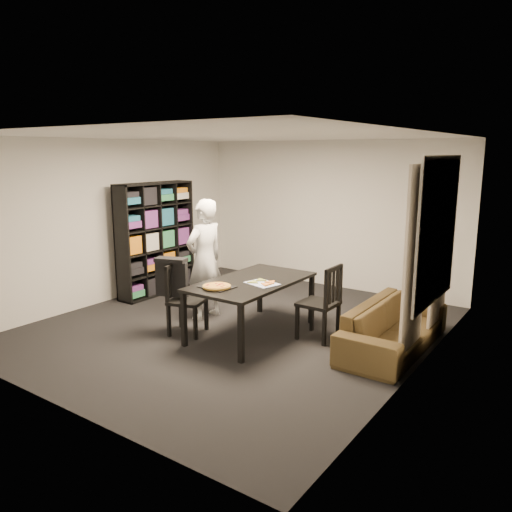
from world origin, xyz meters
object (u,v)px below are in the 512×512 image
Objects in this scene: dining_table at (252,285)px; chair_left at (181,294)px; baking_tray at (217,287)px; pepperoni_pizza at (217,286)px; sofa at (394,327)px; bookshelf at (156,239)px; person at (205,260)px; chair_right at (325,298)px.

chair_left reaches higher than dining_table.
dining_table is 0.55m from baking_tray.
sofa is at bearing 31.38° from pepperoni_pizza.
bookshelf is 2.64m from baking_tray.
bookshelf is at bearing 151.86° from pepperoni_pizza.
person is at bearing 98.65° from sofa.
person is 2.78m from sofa.
chair_left is at bearing -148.14° from dining_table.
dining_table is at bearing -76.73° from chair_left.
bookshelf is 5.43× the size of pepperoni_pizza.
bookshelf is 3.42m from chair_right.
sofa is (1.74, 0.58, -0.39)m from dining_table.
baking_tray is (2.33, -1.22, -0.20)m from bookshelf.
sofa is at bearing 104.12° from chair_right.
pepperoni_pizza is 0.18× the size of sofa.
dining_table is 1.87m from sofa.
chair_right is at bearing 40.39° from baking_tray.
person reaches higher than pepperoni_pizza.
dining_table is 1.87× the size of chair_left.
baking_tray is at bearing -27.62° from bookshelf.
chair_right is at bearing -81.53° from chair_left.
dining_table is 0.96m from chair_left.
sofa is (1.90, 1.10, -0.46)m from baking_tray.
person reaches higher than dining_table.
pepperoni_pizza is (0.67, -0.07, 0.22)m from chair_left.
sofa is at bearing -1.65° from bookshelf.
pepperoni_pizza is (-1.02, -0.93, 0.20)m from chair_right.
chair_left is 0.76m from person.
baking_tray is at bearing -110.82° from chair_left.
person is 1.10m from pepperoni_pizza.
pepperoni_pizza is at bearing -114.19° from chair_left.
baking_tray is at bearing 56.99° from person.
dining_table is 1.02× the size of person.
baking_tray is (-1.05, -0.89, 0.18)m from chair_right.
person reaches higher than chair_right.
bookshelf is 1.07× the size of dining_table.
sofa is (1.87, 1.14, -0.48)m from pepperoni_pizza.
pepperoni_pizza is at bearing -102.86° from dining_table.
person is 1.06m from baking_tray.
person is (-1.84, -0.20, 0.31)m from chair_right.
chair_right reaches higher than sofa.
pepperoni_pizza is at bearing 56.28° from person.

